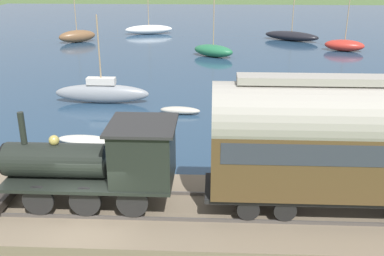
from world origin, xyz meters
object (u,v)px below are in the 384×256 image
at_px(rowboat_mid_harbor, 180,110).
at_px(passenger_coach, 353,139).
at_px(sailboat_green, 213,50).
at_px(rowboat_far_out, 86,140).
at_px(sailboat_red, 344,45).
at_px(sailboat_gray, 102,93).
at_px(steam_locomotive, 106,159).
at_px(sailboat_brown, 77,36).
at_px(sailboat_white, 149,29).
at_px(sailboat_black, 291,36).

bearing_deg(rowboat_mid_harbor, passenger_coach, -145.44).
xyz_separation_m(sailboat_green, rowboat_far_out, (-22.33, 6.48, -0.40)).
bearing_deg(sailboat_red, sailboat_gray, 149.91).
bearing_deg(steam_locomotive, rowboat_far_out, 21.77).
bearing_deg(rowboat_far_out, sailboat_brown, 23.20).
bearing_deg(passenger_coach, sailboat_red, -15.00).
bearing_deg(sailboat_white, rowboat_mid_harbor, 177.39).
distance_m(sailboat_brown, sailboat_white, 9.70).
distance_m(steam_locomotive, sailboat_black, 41.09).
relative_size(sailboat_red, sailboat_brown, 0.77).
distance_m(passenger_coach, sailboat_green, 29.89).
bearing_deg(sailboat_gray, sailboat_black, -32.70).
bearing_deg(sailboat_gray, sailboat_green, -24.88).
height_order(sailboat_brown, sailboat_white, sailboat_brown).
bearing_deg(passenger_coach, sailboat_green, 9.04).
relative_size(passenger_coach, rowboat_mid_harbor, 3.86).
distance_m(passenger_coach, sailboat_white, 45.08).
relative_size(sailboat_white, rowboat_mid_harbor, 2.53).
bearing_deg(sailboat_green, sailboat_white, 60.10).
bearing_deg(steam_locomotive, rowboat_mid_harbor, -8.02).
distance_m(sailboat_green, sailboat_red, 13.96).
height_order(sailboat_gray, sailboat_green, sailboat_green).
bearing_deg(sailboat_brown, rowboat_far_out, 162.39).
relative_size(passenger_coach, sailboat_black, 1.38).
relative_size(sailboat_gray, sailboat_white, 0.97).
xyz_separation_m(rowboat_mid_harbor, rowboat_far_out, (-4.98, 4.52, -0.02)).
bearing_deg(rowboat_mid_harbor, sailboat_white, 16.99).
bearing_deg(sailboat_brown, sailboat_green, -149.92).
height_order(steam_locomotive, sailboat_brown, sailboat_brown).
relative_size(sailboat_red, rowboat_far_out, 2.25).
bearing_deg(rowboat_far_out, passenger_coach, -116.05).
distance_m(steam_locomotive, passenger_coach, 8.39).
height_order(sailboat_gray, rowboat_mid_harbor, sailboat_gray).
bearing_deg(sailboat_white, sailboat_gray, 167.90).
distance_m(steam_locomotive, rowboat_mid_harbor, 12.36).
bearing_deg(passenger_coach, sailboat_white, 16.61).
xyz_separation_m(sailboat_gray, sailboat_red, (18.87, -20.76, -0.09)).
bearing_deg(sailboat_green, steam_locomotive, -157.83).
distance_m(sailboat_gray, sailboat_red, 28.05).
height_order(sailboat_red, sailboat_brown, sailboat_brown).
bearing_deg(rowboat_mid_harbor, sailboat_red, -30.83).
relative_size(passenger_coach, sailboat_brown, 1.10).
distance_m(sailboat_gray, sailboat_brown, 24.14).
distance_m(passenger_coach, rowboat_far_out, 13.57).
height_order(steam_locomotive, sailboat_white, sailboat_white).
relative_size(sailboat_green, sailboat_black, 0.84).
relative_size(sailboat_red, sailboat_black, 0.97).
relative_size(steam_locomotive, sailboat_green, 1.08).
bearing_deg(steam_locomotive, sailboat_black, -18.05).
bearing_deg(sailboat_red, sailboat_black, 53.79).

